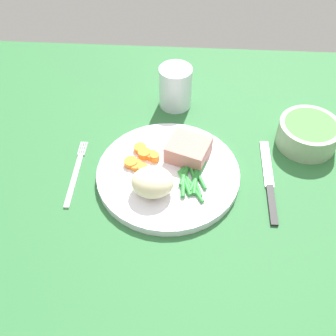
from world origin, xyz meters
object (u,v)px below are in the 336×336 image
(meat_portion, at_px, (188,150))
(salad_bowl, at_px, (308,133))
(dinner_plate, at_px, (168,174))
(water_glass, at_px, (175,89))
(knife, at_px, (269,182))
(fork, at_px, (76,173))

(meat_portion, bearing_deg, salad_bowl, 15.83)
(meat_portion, distance_m, salad_bowl, 0.25)
(dinner_plate, xyz_separation_m, water_glass, (0.00, 0.22, 0.03))
(dinner_plate, bearing_deg, meat_portion, 49.40)
(meat_portion, distance_m, knife, 0.16)
(dinner_plate, xyz_separation_m, salad_bowl, (0.27, 0.11, 0.02))
(knife, xyz_separation_m, water_glass, (-0.19, 0.22, 0.04))
(salad_bowl, bearing_deg, fork, -166.00)
(fork, height_order, water_glass, water_glass)
(knife, relative_size, water_glass, 2.20)
(salad_bowl, bearing_deg, dinner_plate, -158.17)
(dinner_plate, relative_size, salad_bowl, 2.23)
(knife, bearing_deg, water_glass, 127.12)
(salad_bowl, bearing_deg, knife, -126.69)
(meat_portion, relative_size, water_glass, 0.81)
(fork, xyz_separation_m, knife, (0.37, -0.00, -0.00))
(knife, distance_m, salad_bowl, 0.14)
(fork, distance_m, water_glass, 0.29)
(meat_portion, relative_size, knife, 0.37)
(knife, distance_m, water_glass, 0.29)
(fork, bearing_deg, meat_portion, 14.20)
(fork, distance_m, salad_bowl, 0.46)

